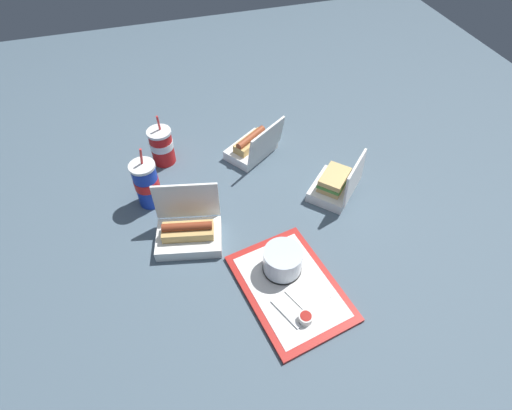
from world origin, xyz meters
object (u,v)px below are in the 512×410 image
object	(u,v)px
soda_cup_right	(162,146)
clamshell_hotdog_corner	(189,232)
plastic_fork	(285,314)
cake_container	(283,261)
ketchup_cup	(306,318)
clamshell_hotdog_left	(253,146)
clamshell_sandwich_right	(335,185)
food_tray	(290,287)
soda_cup_left	(147,184)

from	to	relation	value
soda_cup_right	clamshell_hotdog_corner	bearing A→B (deg)	-176.70
plastic_fork	cake_container	bearing A→B (deg)	-39.52
ketchup_cup	clamshell_hotdog_left	xyz separation A→B (m)	(0.72, -0.06, 0.01)
soda_cup_right	cake_container	bearing A→B (deg)	-155.99
clamshell_hotdog_corner	soda_cup_right	size ratio (longest dim) A/B	1.14
plastic_fork	clamshell_sandwich_right	distance (m)	0.52
clamshell_sandwich_right	clamshell_hotdog_corner	size ratio (longest dim) A/B	0.94
cake_container	ketchup_cup	size ratio (longest dim) A/B	2.98
cake_container	clamshell_hotdog_corner	xyz separation A→B (m)	(0.20, 0.25, -0.01)
cake_container	clamshell_sandwich_right	xyz separation A→B (m)	(0.25, -0.29, -0.01)
soda_cup_right	clamshell_sandwich_right	bearing A→B (deg)	-122.33
ketchup_cup	plastic_fork	world-z (taller)	ketchup_cup
cake_container	clamshell_hotdog_corner	world-z (taller)	clamshell_hotdog_corner
food_tray	soda_cup_left	bearing A→B (deg)	36.59
soda_cup_left	cake_container	bearing A→B (deg)	-139.49
soda_cup_left	clamshell_sandwich_right	bearing A→B (deg)	-103.41
ketchup_cup	plastic_fork	size ratio (longest dim) A/B	0.36
clamshell_hotdog_left	clamshell_hotdog_corner	size ratio (longest dim) A/B	1.04
ketchup_cup	soda_cup_right	xyz separation A→B (m)	(0.79, 0.28, 0.05)
clamshell_hotdog_left	soda_cup_right	distance (m)	0.35
food_tray	plastic_fork	bearing A→B (deg)	150.42
ketchup_cup	plastic_fork	distance (m)	0.06
plastic_fork	soda_cup_right	size ratio (longest dim) A/B	0.54
clamshell_hotdog_corner	ketchup_cup	bearing A→B (deg)	-146.05
food_tray	cake_container	bearing A→B (deg)	3.10
food_tray	cake_container	xyz separation A→B (m)	(0.07, 0.00, 0.05)
clamshell_hotdog_left	soda_cup_right	xyz separation A→B (m)	(0.06, 0.34, 0.03)
food_tray	ketchup_cup	bearing A→B (deg)	-178.87
ketchup_cup	clamshell_hotdog_corner	world-z (taller)	clamshell_hotdog_corner
plastic_fork	ketchup_cup	bearing A→B (deg)	-148.13
cake_container	soda_cup_left	xyz separation A→B (m)	(0.41, 0.35, 0.04)
clamshell_hotdog_corner	soda_cup_left	distance (m)	0.23
plastic_fork	clamshell_hotdog_left	world-z (taller)	clamshell_hotdog_left
plastic_fork	clamshell_sandwich_right	xyz separation A→B (m)	(0.40, -0.33, 0.03)
cake_container	plastic_fork	size ratio (longest dim) A/B	1.08
ketchup_cup	clamshell_hotdog_corner	distance (m)	0.45
clamshell_sandwich_right	soda_cup_right	distance (m)	0.66
food_tray	soda_cup_left	size ratio (longest dim) A/B	1.75
clamshell_sandwich_right	ketchup_cup	bearing A→B (deg)	146.88
clamshell_sandwich_right	soda_cup_right	world-z (taller)	soda_cup_right
food_tray	clamshell_hotdog_left	distance (m)	0.62
soda_cup_right	ketchup_cup	bearing A→B (deg)	-160.59
plastic_fork	clamshell_hotdog_left	size ratio (longest dim) A/B	0.45
food_tray	clamshell_sandwich_right	distance (m)	0.43
clamshell_hotdog_left	plastic_fork	bearing A→B (deg)	170.91
ketchup_cup	clamshell_sandwich_right	size ratio (longest dim) A/B	0.18
ketchup_cup	clamshell_hotdog_left	size ratio (longest dim) A/B	0.16
ketchup_cup	soda_cup_left	bearing A→B (deg)	31.16
cake_container	soda_cup_right	size ratio (longest dim) A/B	0.58
ketchup_cup	clamshell_hotdog_corner	xyz separation A→B (m)	(0.38, 0.25, 0.01)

